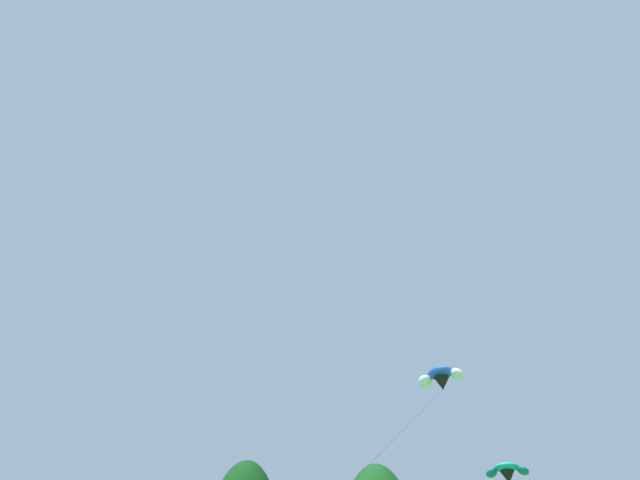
% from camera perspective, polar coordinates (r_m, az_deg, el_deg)
% --- Properties ---
extents(parafoil_kite_mid_teal, '(8.86, 19.59, 10.07)m').
position_cam_1_polar(parafoil_kite_mid_teal, '(42.68, 18.87, -21.84)').
color(parafoil_kite_mid_teal, teal).
extents(parafoil_kite_far_blue_white, '(12.27, 18.23, 17.46)m').
position_cam_1_polar(parafoil_kite_far_blue_white, '(44.65, 12.48, -13.82)').
color(parafoil_kite_far_blue_white, blue).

